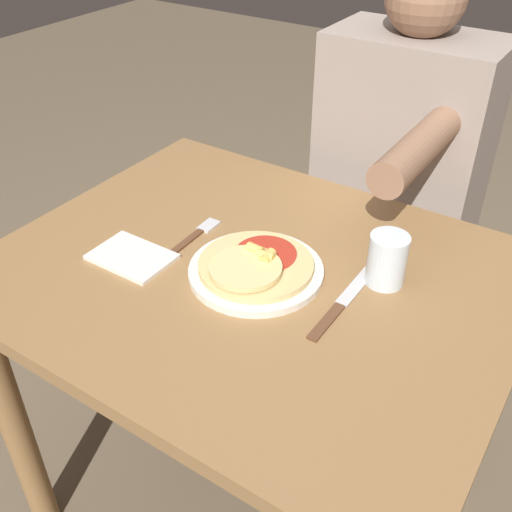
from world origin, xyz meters
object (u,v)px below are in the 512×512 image
object	(u,v)px
dining_table	(253,326)
knife	(342,303)
pizza	(255,265)
fork	(193,237)
plate	(256,271)
drinking_glass	(387,260)
person_diner	(399,173)

from	to	relation	value
dining_table	knife	size ratio (longest dim) A/B	4.21
pizza	fork	distance (m)	0.17
plate	knife	world-z (taller)	plate
knife	drinking_glass	xyz separation A→B (m)	(0.03, 0.10, 0.04)
pizza	drinking_glass	distance (m)	0.23
person_diner	knife	bearing A→B (deg)	-77.54
plate	fork	bearing A→B (deg)	170.54
fork	drinking_glass	distance (m)	0.38
drinking_glass	person_diner	bearing A→B (deg)	108.72
pizza	fork	world-z (taller)	pizza
pizza	person_diner	size ratio (longest dim) A/B	0.17
pizza	knife	size ratio (longest dim) A/B	0.93
dining_table	person_diner	bearing A→B (deg)	84.39
person_diner	plate	bearing A→B (deg)	-94.23
dining_table	fork	distance (m)	0.21
dining_table	plate	xyz separation A→B (m)	(0.01, -0.01, 0.14)
plate	pizza	bearing A→B (deg)	-85.79
fork	knife	size ratio (longest dim) A/B	0.80
drinking_glass	plate	bearing A→B (deg)	-151.87
pizza	knife	world-z (taller)	pizza
drinking_glass	person_diner	world-z (taller)	person_diner
knife	plate	bearing A→B (deg)	-176.54
knife	person_diner	world-z (taller)	person_diner
dining_table	drinking_glass	world-z (taller)	drinking_glass
pizza	person_diner	xyz separation A→B (m)	(0.04, 0.57, -0.06)
dining_table	drinking_glass	distance (m)	0.30
fork	plate	bearing A→B (deg)	-9.46
fork	drinking_glass	xyz separation A→B (m)	(0.36, 0.08, 0.04)
fork	person_diner	bearing A→B (deg)	69.01
dining_table	pizza	size ratio (longest dim) A/B	4.52
dining_table	person_diner	world-z (taller)	person_diner
knife	drinking_glass	world-z (taller)	drinking_glass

